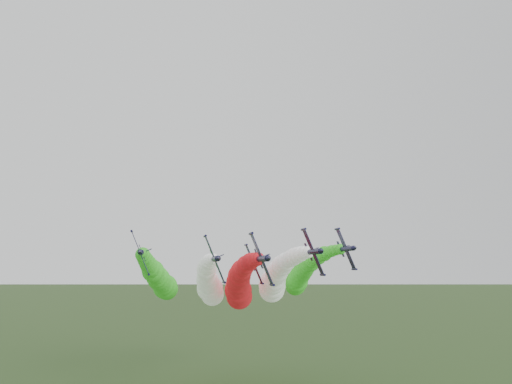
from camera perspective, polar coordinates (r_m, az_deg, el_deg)
jet_lead at (r=135.78m, az=-1.92°, el=-10.64°), size 12.88×76.18×18.90m
jet_inner_left at (r=145.98m, az=-5.35°, el=-10.43°), size 12.65×75.96×18.68m
jet_inner_right at (r=147.18m, az=2.23°, el=-9.95°), size 13.07×76.38×19.10m
jet_outer_left at (r=155.14m, az=-11.03°, el=-9.70°), size 12.65×75.96×18.68m
jet_outer_right at (r=158.85m, az=5.23°, el=-9.33°), size 12.59×75.90×18.62m
jet_trail at (r=164.91m, az=-2.10°, el=-10.53°), size 13.03×76.34×19.06m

